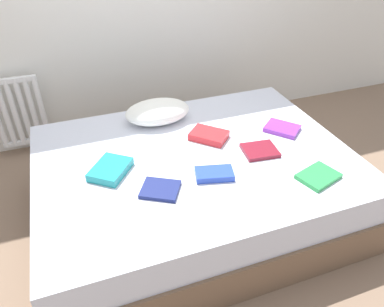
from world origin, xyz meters
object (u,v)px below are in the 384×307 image
at_px(textbook_green, 318,176).
at_px(textbook_teal, 111,170).
at_px(bed, 195,186).
at_px(textbook_maroon, 260,150).
at_px(radiator, 19,112).
at_px(textbook_navy, 160,189).
at_px(textbook_red, 209,135).
at_px(textbook_purple, 282,128).
at_px(textbook_blue, 214,174).
at_px(pillow, 158,112).

bearing_deg(textbook_green, textbook_teal, 140.49).
height_order(bed, textbook_maroon, textbook_maroon).
relative_size(bed, radiator, 3.34).
relative_size(textbook_teal, textbook_navy, 1.20).
bearing_deg(textbook_red, bed, -91.25).
bearing_deg(textbook_navy, bed, 70.80).
height_order(textbook_purple, textbook_red, textbook_red).
bearing_deg(textbook_teal, textbook_red, -39.29).
bearing_deg(textbook_green, textbook_purple, 63.42).
bearing_deg(textbook_blue, textbook_red, 86.19).
xyz_separation_m(textbook_purple, textbook_green, (-0.09, -0.54, -0.00)).
bearing_deg(bed, radiator, 132.19).
xyz_separation_m(textbook_green, textbook_maroon, (-0.19, 0.35, -0.00)).
bearing_deg(textbook_purple, textbook_teal, -126.79).
bearing_deg(textbook_blue, pillow, 113.99).
height_order(pillow, textbook_maroon, pillow).
bearing_deg(pillow, textbook_red, -53.54).
distance_m(textbook_navy, textbook_red, 0.62).
xyz_separation_m(textbook_blue, textbook_green, (0.56, -0.22, -0.01)).
bearing_deg(textbook_maroon, textbook_purple, 40.18).
distance_m(pillow, textbook_purple, 0.89).
relative_size(bed, textbook_navy, 9.79).
distance_m(textbook_navy, textbook_maroon, 0.72).
bearing_deg(textbook_blue, textbook_teal, 170.94).
xyz_separation_m(radiator, textbook_green, (1.68, -1.66, 0.12)).
height_order(bed, textbook_blue, textbook_blue).
distance_m(textbook_purple, textbook_red, 0.53).
distance_m(radiator, textbook_purple, 2.10).
relative_size(textbook_blue, textbook_maroon, 1.03).
relative_size(textbook_blue, textbook_green, 0.96).
bearing_deg(textbook_maroon, textbook_navy, -161.70).
xyz_separation_m(textbook_purple, textbook_navy, (-0.98, -0.33, -0.00)).
bearing_deg(textbook_teal, textbook_green, -74.30).
bearing_deg(textbook_red, pillow, 171.26).
bearing_deg(textbook_purple, textbook_red, -138.98).
relative_size(pillow, textbook_green, 2.04).
xyz_separation_m(bed, textbook_purple, (0.68, 0.07, 0.27)).
distance_m(radiator, pillow, 1.22).
distance_m(pillow, textbook_maroon, 0.79).
bearing_deg(textbook_purple, textbook_maroon, -96.73).
distance_m(bed, textbook_maroon, 0.50).
bearing_deg(pillow, textbook_green, -54.29).
relative_size(pillow, textbook_blue, 2.12).
bearing_deg(textbook_green, pillow, 108.41).
bearing_deg(textbook_navy, textbook_purple, 48.78).
bearing_deg(textbook_purple, pillow, -159.18).
distance_m(textbook_teal, textbook_navy, 0.34).
height_order(radiator, textbook_teal, radiator).
bearing_deg(textbook_maroon, textbook_red, 139.34).
height_order(textbook_purple, textbook_navy, textbook_purple).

